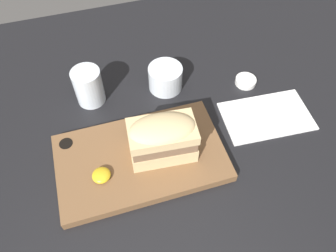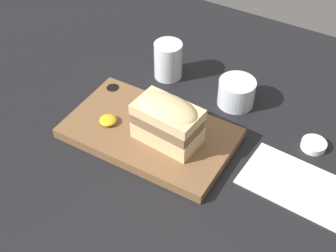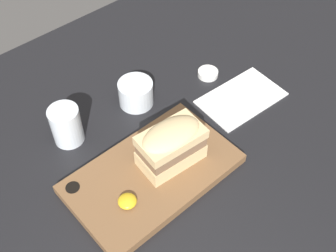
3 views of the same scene
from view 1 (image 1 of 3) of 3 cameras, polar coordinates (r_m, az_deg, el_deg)
The scene contains 8 objects.
dining_table at distance 70.99cm, azimuth 0.27°, elevation -7.12°, with size 184.97×121.44×2.00cm.
serving_board at distance 69.90cm, azimuth -4.83°, elevation -5.55°, with size 35.07×20.75×2.26cm.
sandwich at distance 64.64cm, azimuth -0.99°, elevation -1.99°, with size 13.90×8.79×10.01cm.
mustard_dollop at distance 66.87cm, azimuth -11.52°, elevation -8.41°, with size 3.72×3.72×1.49cm.
water_glass at distance 80.03cm, azimuth -13.58°, elevation 6.42°, with size 6.78×6.78×9.12cm.
wine_glass at distance 81.65cm, azimuth -0.46°, elevation 8.22°, with size 8.38×8.38×6.16cm.
napkin at distance 80.59cm, azimuth 16.77°, elevation 1.67°, with size 21.29×13.86×0.40cm.
condiment_dish at distance 86.20cm, azimuth 13.37°, elevation 7.61°, with size 5.24×5.24×1.47cm.
Camera 1 is at (-10.32, -33.01, 62.99)cm, focal length 35.00 mm.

